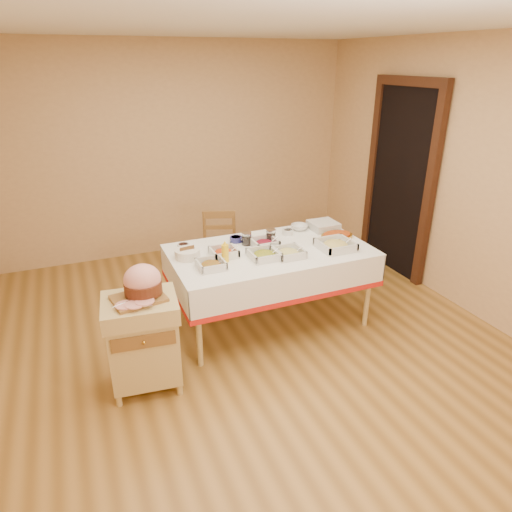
{
  "coord_description": "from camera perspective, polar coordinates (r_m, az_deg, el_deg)",
  "views": [
    {
      "loc": [
        -1.3,
        -3.21,
        2.37
      ],
      "look_at": [
        0.12,
        0.2,
        0.77
      ],
      "focal_mm": 32.0,
      "sensor_mm": 36.0,
      "label": 1
    }
  ],
  "objects": [
    {
      "name": "bowl_white_imported",
      "position": [
        4.37,
        -1.15,
        2.1
      ],
      "size": [
        0.2,
        0.2,
        0.04
      ],
      "primitive_type": "imported",
      "rotation": [
        0.0,
        0.0,
        0.4
      ],
      "color": "silver",
      "rests_on": "dining_table"
    },
    {
      "name": "plate_stack",
      "position": [
        4.72,
        8.42,
        3.78
      ],
      "size": [
        0.27,
        0.27,
        0.08
      ],
      "color": "silver",
      "rests_on": "dining_table"
    },
    {
      "name": "ham_on_board",
      "position": [
        3.4,
        -14.06,
        -3.39
      ],
      "size": [
        0.38,
        0.37,
        0.25
      ],
      "color": "brown",
      "rests_on": "butcher_cart"
    },
    {
      "name": "room_shell",
      "position": [
        3.63,
        -0.49,
        6.32
      ],
      "size": [
        5.0,
        5.0,
        5.0
      ],
      "color": "olive",
      "rests_on": "ground"
    },
    {
      "name": "dining_chair",
      "position": [
        5.02,
        -4.56,
        0.72
      ],
      "size": [
        0.48,
        0.47,
        0.85
      ],
      "color": "brown",
      "rests_on": "ground"
    },
    {
      "name": "small_bowl_right",
      "position": [
        4.54,
        3.95,
        3.06
      ],
      "size": [
        0.11,
        0.11,
        0.05
      ],
      "color": "silver",
      "rests_on": "dining_table"
    },
    {
      "name": "doorway",
      "position": [
        5.55,
        17.62,
        9.28
      ],
      "size": [
        0.09,
        1.1,
        2.2
      ],
      "color": "black",
      "rests_on": "ground"
    },
    {
      "name": "small_bowl_mid",
      "position": [
        4.35,
        -2.53,
        2.15
      ],
      "size": [
        0.12,
        0.12,
        0.05
      ],
      "color": "navy",
      "rests_on": "dining_table"
    },
    {
      "name": "preserve_jar_right",
      "position": [
        4.35,
        1.86,
        2.51
      ],
      "size": [
        0.1,
        0.1,
        0.12
      ],
      "color": "silver",
      "rests_on": "dining_table"
    },
    {
      "name": "small_bowl_left",
      "position": [
        4.23,
        -9.07,
        1.22
      ],
      "size": [
        0.11,
        0.11,
        0.05
      ],
      "color": "silver",
      "rests_on": "dining_table"
    },
    {
      "name": "serving_dish_c",
      "position": [
        4.04,
        4.08,
        0.42
      ],
      "size": [
        0.25,
        0.25,
        0.1
      ],
      "color": "silver",
      "rests_on": "dining_table"
    },
    {
      "name": "serving_dish_d",
      "position": [
        4.24,
        9.91,
        1.36
      ],
      "size": [
        0.3,
        0.3,
        0.11
      ],
      "color": "silver",
      "rests_on": "dining_table"
    },
    {
      "name": "bowl_small_imported",
      "position": [
        4.68,
        5.45,
        3.61
      ],
      "size": [
        0.22,
        0.22,
        0.05
      ],
      "primitive_type": "imported",
      "rotation": [
        0.0,
        0.0,
        0.3
      ],
      "color": "silver",
      "rests_on": "dining_table"
    },
    {
      "name": "serving_dish_f",
      "position": [
        4.23,
        1.06,
        1.63
      ],
      "size": [
        0.24,
        0.23,
        0.11
      ],
      "color": "silver",
      "rests_on": "dining_table"
    },
    {
      "name": "dining_table",
      "position": [
        4.25,
        1.76,
        -1.19
      ],
      "size": [
        1.82,
        1.02,
        0.76
      ],
      "color": "tan",
      "rests_on": "ground"
    },
    {
      "name": "preserve_jar_left",
      "position": [
        4.27,
        -1.17,
        2.1
      ],
      "size": [
        0.09,
        0.09,
        0.12
      ],
      "color": "silver",
      "rests_on": "dining_table"
    },
    {
      "name": "serving_dish_b",
      "position": [
        3.99,
        1.02,
        0.19
      ],
      "size": [
        0.25,
        0.25,
        0.1
      ],
      "color": "silver",
      "rests_on": "dining_table"
    },
    {
      "name": "butcher_cart",
      "position": [
        3.59,
        -13.91,
        -9.95
      ],
      "size": [
        0.58,
        0.5,
        0.76
      ],
      "color": "tan",
      "rests_on": "ground"
    },
    {
      "name": "bread_basket",
      "position": [
        4.03,
        -8.57,
        0.3
      ],
      "size": [
        0.22,
        0.22,
        0.1
      ],
      "color": "white",
      "rests_on": "dining_table"
    },
    {
      "name": "brass_platter",
      "position": [
        4.52,
        10.05,
        2.51
      ],
      "size": [
        0.33,
        0.24,
        0.04
      ],
      "color": "gold",
      "rests_on": "dining_table"
    },
    {
      "name": "serving_dish_e",
      "position": [
        4.04,
        -4.04,
        0.46
      ],
      "size": [
        0.24,
        0.23,
        0.11
      ],
      "color": "silver",
      "rests_on": "dining_table"
    },
    {
      "name": "mustard_bottle",
      "position": [
        3.91,
        -3.88,
        0.46
      ],
      "size": [
        0.06,
        0.06,
        0.19
      ],
      "color": "gold",
      "rests_on": "dining_table"
    },
    {
      "name": "serving_dish_a",
      "position": [
        3.82,
        -5.64,
        -1.07
      ],
      "size": [
        0.23,
        0.22,
        0.1
      ],
      "color": "silver",
      "rests_on": "dining_table"
    }
  ]
}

